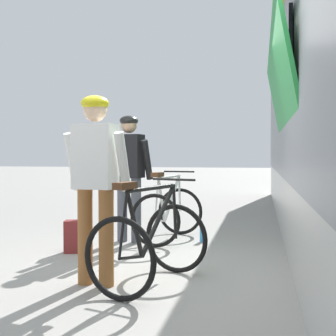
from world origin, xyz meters
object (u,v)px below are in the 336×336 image
cyclist_near_in_dark (129,167)px  backpack_on_platform (76,236)px  cyclist_far_in_white (95,172)px  bicycle_near_white (168,212)px  water_bottle_near_the_bikes (202,235)px  bicycle_far_black (150,243)px

cyclist_near_in_dark → backpack_on_platform: 1.24m
cyclist_near_in_dark → cyclist_far_in_white: size_ratio=1.00×
cyclist_near_in_dark → bicycle_near_white: 0.86m
bicycle_near_white → cyclist_near_in_dark: bearing=-158.3°
water_bottle_near_the_bikes → bicycle_far_black: bearing=-95.4°
cyclist_near_in_dark → cyclist_far_in_white: bearing=-81.8°
bicycle_far_black → bicycle_near_white: bearing=97.4°
bicycle_near_white → backpack_on_platform: bicycle_near_white is taller
cyclist_far_in_white → bicycle_near_white: 2.34m
cyclist_far_in_white → bicycle_far_black: cyclist_far_in_white is taller
cyclist_near_in_dark → backpack_on_platform: cyclist_near_in_dark is taller
cyclist_near_in_dark → bicycle_near_white: size_ratio=1.51×
cyclist_near_in_dark → backpack_on_platform: size_ratio=4.40×
backpack_on_platform → bicycle_near_white: bearing=32.2°
water_bottle_near_the_bikes → cyclist_near_in_dark: bearing=-168.0°
bicycle_near_white → water_bottle_near_the_bikes: size_ratio=5.91×
bicycle_far_black → backpack_on_platform: size_ratio=3.07×
cyclist_far_in_white → water_bottle_near_the_bikes: size_ratio=8.96×
cyclist_far_in_white → bicycle_near_white: (0.22, 2.24, -0.65)m
bicycle_near_white → bicycle_far_black: size_ratio=0.95×
cyclist_far_in_white → water_bottle_near_the_bikes: 2.54m
bicycle_near_white → water_bottle_near_the_bikes: (0.49, 0.01, -0.30)m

